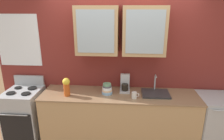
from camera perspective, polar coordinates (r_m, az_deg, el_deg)
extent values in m
cube|color=maroon|center=(3.43, 2.47, 2.17)|extent=(4.37, 0.10, 2.74)
cube|color=tan|center=(3.13, -4.33, 11.41)|extent=(0.66, 0.35, 0.75)
cube|color=#9EADB7|center=(2.96, -4.84, 11.01)|extent=(0.56, 0.01, 0.63)
cube|color=tan|center=(3.11, 9.32, 11.18)|extent=(0.66, 0.35, 0.75)
cube|color=#9EADB7|center=(2.94, 9.60, 10.78)|extent=(0.56, 0.01, 0.63)
cube|color=white|center=(3.79, -25.58, 7.74)|extent=(0.75, 0.01, 0.89)
cube|color=tan|center=(3.46, 2.05, -14.23)|extent=(2.55, 0.63, 0.92)
cube|color=#8C6B4C|center=(3.24, 2.14, -7.21)|extent=(2.58, 0.65, 0.02)
cube|color=#ADAFB5|center=(3.88, -23.83, -11.97)|extent=(0.57, 0.61, 0.94)
cube|color=black|center=(3.69, -25.93, -15.26)|extent=(0.53, 0.01, 0.56)
cylinder|color=#ADAFB5|center=(3.53, -26.79, -11.64)|extent=(0.46, 0.02, 0.02)
cube|color=#ADAFB5|center=(3.88, -22.97, -2.75)|extent=(0.54, 0.04, 0.18)
cylinder|color=black|center=(3.65, -27.38, -5.99)|extent=(0.14, 0.14, 0.02)
cylinder|color=black|center=(3.52, -23.79, -6.31)|extent=(0.15, 0.15, 0.02)
cylinder|color=black|center=(3.83, -25.66, -4.66)|extent=(0.12, 0.12, 0.02)
cylinder|color=black|center=(3.71, -22.19, -4.91)|extent=(0.15, 0.15, 0.02)
cube|color=#2D2D30|center=(3.30, 12.55, -6.70)|extent=(0.44, 0.35, 0.03)
cylinder|color=#ADAFB5|center=(3.37, 12.38, -3.46)|extent=(0.02, 0.02, 0.26)
cylinder|color=#ADAFB5|center=(3.27, 12.67, -1.74)|extent=(0.02, 0.12, 0.02)
cylinder|color=#8CB7E0|center=(3.24, -1.43, -6.49)|extent=(0.18, 0.18, 0.05)
cylinder|color=#E0AD7F|center=(3.23, -1.44, -5.98)|extent=(0.17, 0.17, 0.04)
cylinder|color=white|center=(3.22, -1.44, -5.39)|extent=(0.15, 0.15, 0.05)
cylinder|color=#4C4C54|center=(3.20, -1.45, -4.82)|extent=(0.14, 0.14, 0.04)
cylinder|color=#669972|center=(3.19, -1.45, -4.30)|extent=(0.13, 0.13, 0.04)
cylinder|color=#BF4C19|center=(3.23, -13.02, -5.64)|extent=(0.10, 0.10, 0.20)
sphere|color=yellow|center=(3.17, -13.19, -3.31)|extent=(0.12, 0.12, 0.12)
cylinder|color=silver|center=(3.10, 6.48, -7.30)|extent=(0.08, 0.08, 0.10)
torus|color=silver|center=(3.10, 7.37, -7.23)|extent=(0.06, 0.01, 0.06)
cube|color=#ADAFB5|center=(3.77, 27.84, -13.49)|extent=(0.61, 0.60, 0.94)
cube|color=#ADAFB5|center=(3.54, 29.77, -15.94)|extent=(0.58, 0.01, 0.84)
cube|color=#B7B7BC|center=(3.33, 3.75, -6.00)|extent=(0.17, 0.20, 0.03)
cylinder|color=black|center=(3.29, 3.77, -5.03)|extent=(0.11, 0.11, 0.11)
cube|color=#B7B7BC|center=(3.34, 3.81, -3.24)|extent=(0.15, 0.06, 0.26)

